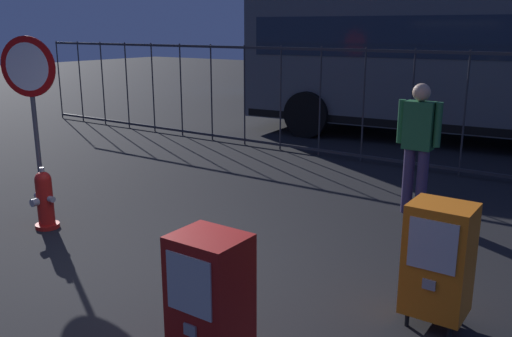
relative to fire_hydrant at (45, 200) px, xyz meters
name	(u,v)px	position (x,y,z in m)	size (l,w,h in m)	color
ground_plane	(157,283)	(2.12, -0.30, -0.35)	(60.00, 60.00, 0.00)	black
fire_hydrant	(45,200)	(0.00, 0.00, 0.00)	(0.33, 0.32, 0.75)	red
newspaper_box_primary	(439,259)	(4.48, 0.44, 0.22)	(0.48, 0.42, 1.02)	black
newspaper_box_secondary	(210,299)	(3.42, -1.08, 0.22)	(0.48, 0.42, 1.02)	black
stop_sign	(30,87)	(-0.75, 0.45, 1.25)	(0.71, 0.31, 2.23)	#4C4F54
pedestrian	(418,141)	(3.42, 3.01, 0.60)	(0.55, 0.22, 1.67)	#382D51
fence_barrier	(387,107)	(2.12, 5.25, 0.67)	(18.03, 0.04, 2.00)	#2D2D33
bus_near	(503,60)	(3.32, 8.25, 1.36)	(10.69, 3.55, 3.00)	#4C5156
bus_far	(419,49)	(0.00, 13.13, 1.36)	(10.73, 3.79, 3.00)	#19519E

